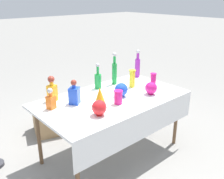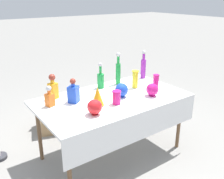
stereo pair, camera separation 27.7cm
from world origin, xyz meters
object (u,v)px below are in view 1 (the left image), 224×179
round_bowl_0 (121,90)px  slender_vase_2 (118,97)px  tall_bottle_1 (98,80)px  cardboard_box_behind_right (52,119)px  tall_bottle_0 (138,66)px  slender_vase_0 (153,81)px  square_decanter_2 (51,100)px  tall_bottle_2 (114,70)px  round_bowl_2 (151,88)px  cardboard_box_behind_left (66,111)px  square_decanter_0 (74,94)px  fluted_vase_0 (100,97)px  slender_vase_1 (132,78)px  square_decanter_1 (52,90)px  round_bowl_1 (99,108)px

round_bowl_0 → slender_vase_2: bearing=-142.1°
tall_bottle_1 → cardboard_box_behind_right: bearing=119.5°
tall_bottle_0 → round_bowl_0: (-0.68, -0.39, -0.09)m
slender_vase_2 → cardboard_box_behind_right: slender_vase_2 is taller
tall_bottle_1 → slender_vase_0: size_ratio=1.57×
square_decanter_2 → slender_vase_2: 0.72m
tall_bottle_2 → round_bowl_2: size_ratio=2.79×
cardboard_box_behind_left → slender_vase_0: bearing=-67.5°
square_decanter_0 → fluted_vase_0: size_ratio=1.29×
tall_bottle_2 → slender_vase_1: tall_bottle_2 is taller
square_decanter_2 → cardboard_box_behind_right: square_decanter_2 is taller
tall_bottle_1 → square_decanter_1: 0.63m
square_decanter_0 → square_decanter_2: (-0.26, 0.06, -0.02)m
cardboard_box_behind_left → cardboard_box_behind_right: cardboard_box_behind_right is taller
tall_bottle_2 → cardboard_box_behind_right: (-0.63, 0.65, -0.76)m
round_bowl_1 → slender_vase_2: bearing=13.7°
slender_vase_2 → fluted_vase_0: size_ratio=0.71×
tall_bottle_1 → slender_vase_0: bearing=-44.5°
round_bowl_1 → slender_vase_0: bearing=7.1°
fluted_vase_0 → tall_bottle_2: bearing=36.0°
tall_bottle_0 → fluted_vase_0: size_ratio=1.86×
tall_bottle_0 → tall_bottle_2: bearing=-179.4°
slender_vase_1 → cardboard_box_behind_left: bearing=110.8°
tall_bottle_0 → tall_bottle_1: (-0.72, 0.01, -0.05)m
slender_vase_1 → cardboard_box_behind_right: slender_vase_1 is taller
square_decanter_1 → cardboard_box_behind_left: (0.60, 0.76, -0.73)m
square_decanter_1 → round_bowl_2: bearing=-31.8°
fluted_vase_0 → square_decanter_0: bearing=124.3°
tall_bottle_0 → square_decanter_1: tall_bottle_0 is taller
cardboard_box_behind_right → round_bowl_1: bearing=-94.8°
square_decanter_2 → cardboard_box_behind_right: 1.11m
tall_bottle_0 → slender_vase_2: (-0.86, -0.52, -0.09)m
square_decanter_0 → round_bowl_0: (0.53, -0.18, -0.03)m
square_decanter_1 → fluted_vase_0: bearing=-57.4°
slender_vase_2 → round_bowl_1: (-0.33, -0.08, -0.00)m
square_decanter_2 → fluted_vase_0: bearing=-35.2°
square_decanter_1 → fluted_vase_0: 0.56m
tall_bottle_1 → round_bowl_2: 0.68m
round_bowl_2 → slender_vase_2: bearing=173.3°
tall_bottle_2 → round_bowl_1: (-0.74, -0.59, -0.11)m
square_decanter_2 → cardboard_box_behind_left: bearing=52.8°
tall_bottle_2 → square_decanter_0: bearing=-165.6°
slender_vase_1 → tall_bottle_1: bearing=145.3°
slender_vase_1 → cardboard_box_behind_right: size_ratio=0.37×
round_bowl_1 → cardboard_box_behind_left: bearing=72.7°
tall_bottle_0 → round_bowl_1: tall_bottle_0 is taller
tall_bottle_1 → square_decanter_1: bearing=177.8°
tall_bottle_0 → square_decanter_2: 1.48m
tall_bottle_2 → slender_vase_2: (-0.41, -0.51, -0.11)m
slender_vase_2 → round_bowl_0: (0.17, 0.13, 0.00)m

